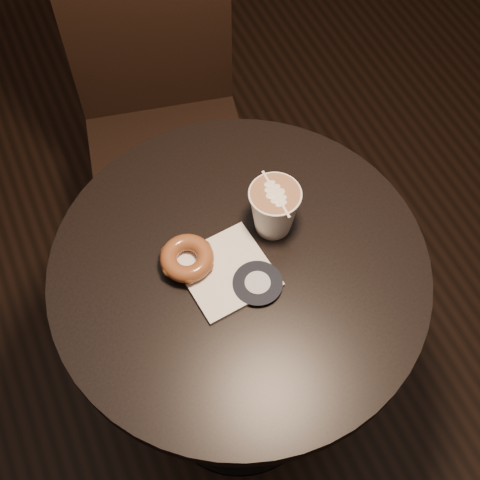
# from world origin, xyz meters

# --- Properties ---
(cafe_table) EXTENTS (0.70, 0.70, 0.75)m
(cafe_table) POSITION_xyz_m (0.00, 0.00, 0.55)
(cafe_table) COLOR black
(cafe_table) RESTS_ON ground
(chair) EXTENTS (0.47, 0.47, 1.00)m
(chair) POSITION_xyz_m (0.05, 0.60, 0.56)
(chair) COLOR black
(chair) RESTS_ON ground
(pastry_bag) EXTENTS (0.17, 0.17, 0.01)m
(pastry_bag) POSITION_xyz_m (-0.03, -0.00, 0.75)
(pastry_bag) COLOR white
(pastry_bag) RESTS_ON cafe_table
(doughnut) EXTENTS (0.10, 0.10, 0.03)m
(doughnut) POSITION_xyz_m (-0.08, 0.04, 0.77)
(doughnut) COLOR brown
(doughnut) RESTS_ON pastry_bag
(latte_cup) EXTENTS (0.10, 0.10, 0.11)m
(latte_cup) POSITION_xyz_m (0.09, 0.05, 0.80)
(latte_cup) COLOR white
(latte_cup) RESTS_ON cafe_table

